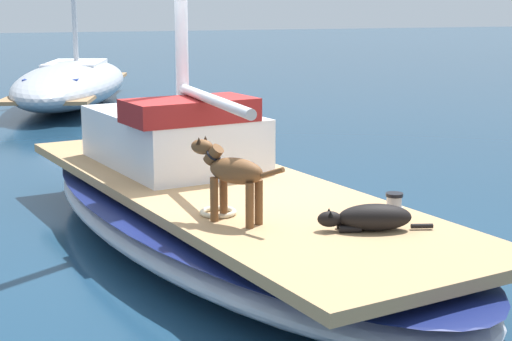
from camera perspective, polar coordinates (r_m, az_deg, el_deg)
name	(u,v)px	position (r m, az deg, el deg)	size (l,w,h in m)	color
ground_plane	(223,247)	(8.16, -2.45, -5.55)	(120.00, 120.00, 0.00)	navy
sailboat_main	(222,216)	(8.07, -2.47, -3.28)	(3.74, 7.56, 0.66)	#B2B7C1
cabin_house	(174,136)	(8.90, -5.97, 2.54)	(1.76, 2.44, 0.84)	silver
dog_black	(370,218)	(6.44, 8.30, -3.41)	(0.93, 0.43, 0.22)	black
dog_brown	(232,173)	(6.55, -1.78, -0.19)	(0.61, 0.81, 0.70)	brown
deck_winch	(394,206)	(6.89, 9.99, -2.52)	(0.16, 0.16, 0.21)	#B7B7BC
coiled_rope	(218,212)	(6.87, -2.76, -3.03)	(0.32, 0.32, 0.04)	beige
moored_boat_far_astern	(72,82)	(19.84, -13.25, 6.25)	(4.54, 7.85, 6.35)	#B2B7C1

